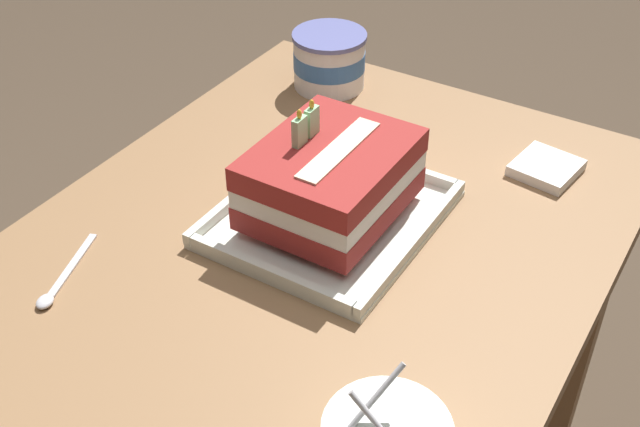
{
  "coord_description": "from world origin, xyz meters",
  "views": [
    {
      "loc": [
        -0.71,
        -0.45,
        1.45
      ],
      "look_at": [
        0.03,
        0.0,
        0.78
      ],
      "focal_mm": 45.33,
      "sensor_mm": 36.0,
      "label": 1
    }
  ],
  "objects_px": {
    "birthday_cake": "(330,178)",
    "foil_tray": "(330,217)",
    "ice_cream_tub": "(329,60)",
    "napkin_pile": "(546,168)",
    "serving_spoon_near_tray": "(57,286)"
  },
  "relations": [
    {
      "from": "ice_cream_tub",
      "to": "birthday_cake",
      "type": "bearing_deg",
      "value": -148.82
    },
    {
      "from": "foil_tray",
      "to": "napkin_pile",
      "type": "relative_size",
      "value": 2.98
    },
    {
      "from": "birthday_cake",
      "to": "serving_spoon_near_tray",
      "type": "bearing_deg",
      "value": 143.5
    },
    {
      "from": "birthday_cake",
      "to": "napkin_pile",
      "type": "bearing_deg",
      "value": -38.62
    },
    {
      "from": "serving_spoon_near_tray",
      "to": "napkin_pile",
      "type": "height_order",
      "value": "napkin_pile"
    },
    {
      "from": "ice_cream_tub",
      "to": "napkin_pile",
      "type": "height_order",
      "value": "ice_cream_tub"
    },
    {
      "from": "serving_spoon_near_tray",
      "to": "napkin_pile",
      "type": "xyz_separation_m",
      "value": [
        0.57,
        -0.44,
        0.0
      ]
    },
    {
      "from": "ice_cream_tub",
      "to": "napkin_pile",
      "type": "relative_size",
      "value": 1.25
    },
    {
      "from": "foil_tray",
      "to": "napkin_pile",
      "type": "xyz_separation_m",
      "value": [
        0.27,
        -0.22,
        0.0
      ]
    },
    {
      "from": "foil_tray",
      "to": "ice_cream_tub",
      "type": "xyz_separation_m",
      "value": [
        0.34,
        0.2,
        0.04
      ]
    },
    {
      "from": "foil_tray",
      "to": "serving_spoon_near_tray",
      "type": "bearing_deg",
      "value": 143.48
    },
    {
      "from": "foil_tray",
      "to": "birthday_cake",
      "type": "xyz_separation_m",
      "value": [
        -0.0,
        0.0,
        0.07
      ]
    },
    {
      "from": "ice_cream_tub",
      "to": "serving_spoon_near_tray",
      "type": "xyz_separation_m",
      "value": [
        -0.64,
        0.02,
        -0.05
      ]
    },
    {
      "from": "birthday_cake",
      "to": "foil_tray",
      "type": "bearing_deg",
      "value": -90.0
    },
    {
      "from": "foil_tray",
      "to": "ice_cream_tub",
      "type": "bearing_deg",
      "value": 31.2
    }
  ]
}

